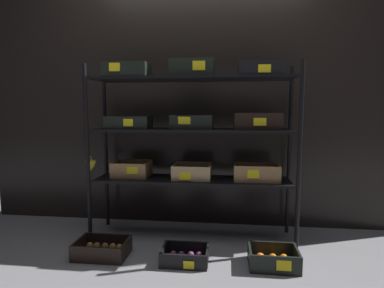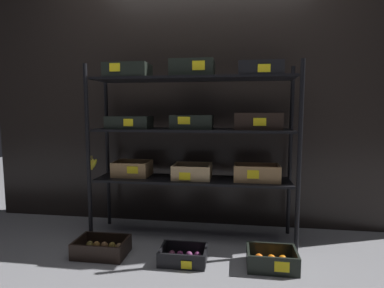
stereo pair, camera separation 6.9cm
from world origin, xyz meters
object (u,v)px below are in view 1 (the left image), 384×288
(crate_ground_kiwi, at_px, (102,250))
(crate_ground_tangerine, at_px, (273,260))
(crate_ground_plum, at_px, (185,257))
(display_rack, at_px, (192,128))

(crate_ground_kiwi, distance_m, crate_ground_tangerine, 1.23)
(crate_ground_kiwi, height_order, crate_ground_plum, crate_ground_kiwi)
(display_rack, height_order, crate_ground_tangerine, display_rack)
(crate_ground_plum, relative_size, crate_ground_tangerine, 0.98)
(display_rack, height_order, crate_ground_plum, display_rack)
(display_rack, bearing_deg, crate_ground_tangerine, -35.37)
(crate_ground_plum, bearing_deg, crate_ground_tangerine, 0.90)
(display_rack, height_order, crate_ground_kiwi, display_rack)
(crate_ground_plum, height_order, crate_ground_tangerine, crate_ground_tangerine)
(crate_ground_kiwi, relative_size, crate_ground_plum, 1.15)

